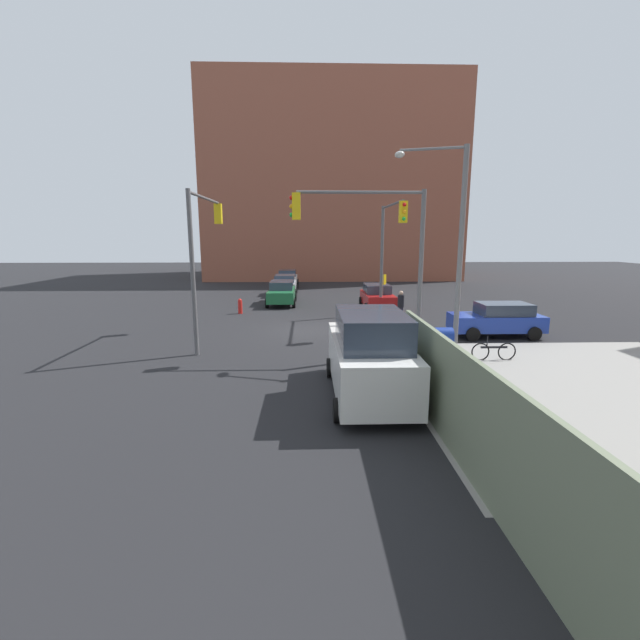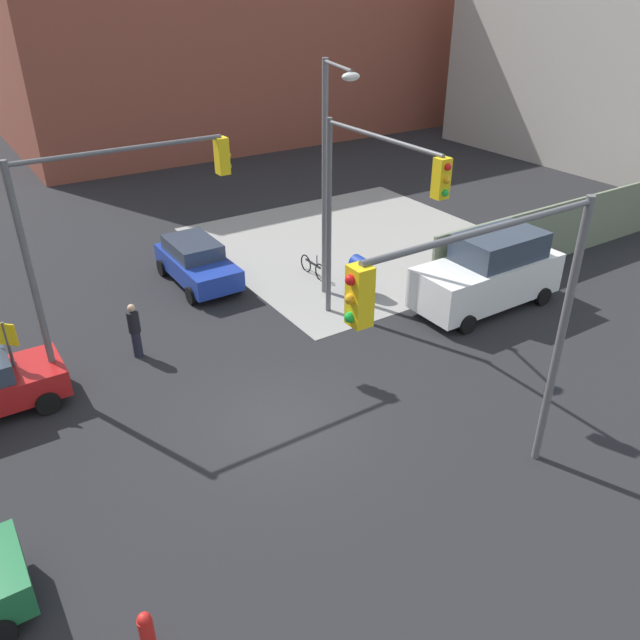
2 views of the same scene
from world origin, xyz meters
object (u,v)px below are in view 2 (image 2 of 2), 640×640
Objects in this scene: traffic_signal_ne_corner at (368,196)px; mailbox_blue at (360,274)px; fire_hydrant at (147,632)px; van_white_delivery at (489,272)px; coupe_blue at (197,262)px; pedestrian_crossing at (135,330)px; bicycle_leaning_on_fence at (313,268)px; street_lamp_corner at (328,167)px; smokestack at (385,1)px; traffic_signal_se_corner at (496,311)px; traffic_signal_nw_corner at (113,219)px.

traffic_signal_ne_corner reaches higher than mailbox_blue.
van_white_delivery is at bearing 22.70° from fire_hydrant.
coupe_blue is at bearing 113.50° from traffic_signal_ne_corner.
traffic_signal_ne_corner reaches higher than pedestrian_crossing.
van_white_delivery is 3.09× the size of bicycle_leaning_on_fence.
pedestrian_crossing reaches higher than mailbox_blue.
street_lamp_corner is 6.56m from van_white_delivery.
smokestack is 2.14× the size of street_lamp_corner.
smokestack is 4.05× the size of coupe_blue.
van_white_delivery is at bearing 41.64° from traffic_signal_se_corner.
traffic_signal_nw_corner is 3.80m from pedestrian_crossing.
traffic_signal_nw_corner is at bearing -130.55° from coupe_blue.
traffic_signal_nw_corner reaches higher than bicycle_leaning_on_fence.
traffic_signal_nw_corner and traffic_signal_ne_corner have the same top height.
traffic_signal_nw_corner is at bearing -172.69° from street_lamp_corner.
street_lamp_corner is at bearing 7.31° from traffic_signal_nw_corner.
street_lamp_corner is 4.11m from mailbox_blue.
traffic_signal_se_corner is 4.55× the size of mailbox_blue.
smokestack is 47.26m from fire_hydrant.
street_lamp_corner is at bearing 43.69° from fire_hydrant.
coupe_blue is 0.78× the size of van_white_delivery.
traffic_signal_nw_corner is 7.43m from street_lamp_corner.
fire_hydrant is 0.22× the size of coupe_blue.
mailbox_blue is 14.50m from fire_hydrant.
pedestrian_crossing is 7.88m from bicycle_leaning_on_fence.
traffic_signal_nw_corner is at bearing -77.21° from pedestrian_crossing.
van_white_delivery is (4.85, -0.70, -3.34)m from traffic_signal_ne_corner.
traffic_signal_se_corner reaches higher than bicycle_leaning_on_fence.
coupe_blue is at bearing -140.03° from smokestack.
smokestack is 38.62m from pedestrian_crossing.
street_lamp_corner is at bearing 36.32° from pedestrian_crossing.
pedestrian_crossing is (-3.64, -3.88, 0.08)m from coupe_blue.
mailbox_blue is at bearing -41.79° from coupe_blue.
van_white_delivery is (7.71, -7.28, 0.44)m from coupe_blue.
traffic_signal_se_corner is 1.20× the size of van_white_delivery.
coupe_blue is (-2.86, 6.58, -3.78)m from traffic_signal_ne_corner.
traffic_signal_nw_corner and traffic_signal_se_corner have the same top height.
traffic_signal_nw_corner is at bearing -176.62° from mailbox_blue.
street_lamp_corner is at bearing 139.38° from van_white_delivery.
traffic_signal_nw_corner is 1.54× the size of coupe_blue.
coupe_blue is 4.41m from bicycle_leaning_on_fence.
traffic_signal_ne_corner is (6.78, -2.00, -0.03)m from traffic_signal_nw_corner.
coupe_blue reaches higher than mailbox_blue.
traffic_signal_ne_corner is at bearing -124.19° from mailbox_blue.
van_white_delivery reaches higher than bicycle_leaning_on_fence.
street_lamp_corner is 5.59× the size of mailbox_blue.
pedestrian_crossing is (-8.20, 0.20, 0.16)m from mailbox_blue.
traffic_signal_nw_corner is 9.34m from mailbox_blue.
traffic_signal_nw_corner is 1.20× the size of van_white_delivery.
pedestrian_crossing is (0.28, 0.70, -3.73)m from traffic_signal_nw_corner.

